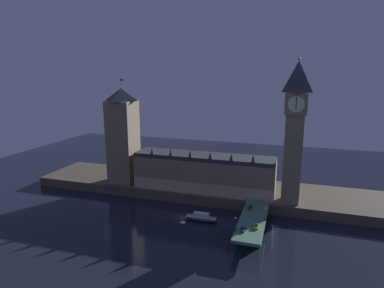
# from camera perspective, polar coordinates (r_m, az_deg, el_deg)

# --- Properties ---
(ground_plane) EXTENTS (400.00, 400.00, 0.00)m
(ground_plane) POSITION_cam_1_polar(r_m,az_deg,el_deg) (175.15, -1.64, -13.00)
(ground_plane) COLOR black
(embankment) EXTENTS (220.00, 42.00, 5.83)m
(embankment) POSITION_cam_1_polar(r_m,az_deg,el_deg) (208.37, 1.93, -7.89)
(embankment) COLOR #4C4438
(embankment) RESTS_ON ground_plane
(parliament_hall) EXTENTS (84.47, 19.04, 26.16)m
(parliament_hall) POSITION_cam_1_polar(r_m,az_deg,el_deg) (194.78, 2.10, -5.06)
(parliament_hall) COLOR #7F7056
(parliament_hall) RESTS_ON embankment
(clock_tower) EXTENTS (11.53, 11.64, 77.47)m
(clock_tower) POSITION_cam_1_polar(r_m,az_deg,el_deg) (177.68, 17.76, 2.67)
(clock_tower) COLOR #7F7056
(clock_tower) RESTS_ON embankment
(victoria_tower) EXTENTS (16.60, 16.60, 66.49)m
(victoria_tower) POSITION_cam_1_polar(r_m,az_deg,el_deg) (210.36, -12.18, 1.45)
(victoria_tower) COLOR #7F7056
(victoria_tower) RESTS_ON embankment
(bridge) EXTENTS (12.33, 46.00, 7.07)m
(bridge) POSITION_cam_1_polar(r_m,az_deg,el_deg) (161.12, 10.70, -13.66)
(bridge) COLOR #4C7560
(bridge) RESTS_ON ground_plane
(car_northbound_lead) EXTENTS (1.92, 4.60, 1.38)m
(car_northbound_lead) POSITION_cam_1_polar(r_m,az_deg,el_deg) (171.00, 10.33, -11.02)
(car_northbound_lead) COLOR red
(car_northbound_lead) RESTS_ON bridge
(car_northbound_trail) EXTENTS (2.08, 4.57, 1.41)m
(car_northbound_trail) POSITION_cam_1_polar(r_m,az_deg,el_deg) (148.53, 9.02, -14.72)
(car_northbound_trail) COLOR #235633
(car_northbound_trail) RESTS_ON bridge
(car_southbound_lead) EXTENTS (2.08, 4.32, 1.49)m
(car_southbound_lead) POSITION_cam_1_polar(r_m,az_deg,el_deg) (152.02, 11.37, -14.14)
(car_southbound_lead) COLOR yellow
(car_southbound_lead) RESTS_ON bridge
(pedestrian_near_rail) EXTENTS (0.38, 0.38, 1.85)m
(pedestrian_near_rail) POSITION_cam_1_polar(r_m,az_deg,el_deg) (147.41, 7.85, -14.76)
(pedestrian_near_rail) COLOR black
(pedestrian_near_rail) RESTS_ON bridge
(pedestrian_mid_walk) EXTENTS (0.38, 0.38, 1.61)m
(pedestrian_mid_walk) POSITION_cam_1_polar(r_m,az_deg,el_deg) (160.17, 12.75, -12.72)
(pedestrian_mid_walk) COLOR black
(pedestrian_mid_walk) RESTS_ON bridge
(street_lamp_near) EXTENTS (1.34, 0.60, 6.79)m
(street_lamp_near) POSITION_cam_1_polar(r_m,az_deg,el_deg) (145.90, 7.72, -13.63)
(street_lamp_near) COLOR #2D3333
(street_lamp_near) RESTS_ON bridge
(street_lamp_mid) EXTENTS (1.34, 0.60, 6.65)m
(street_lamp_mid) POSITION_cam_1_polar(r_m,az_deg,el_deg) (158.01, 12.93, -11.77)
(street_lamp_mid) COLOR #2D3333
(street_lamp_mid) RESTS_ON bridge
(street_lamp_far) EXTENTS (1.34, 0.60, 6.51)m
(street_lamp_far) POSITION_cam_1_polar(r_m,az_deg,el_deg) (172.64, 9.46, -9.52)
(street_lamp_far) COLOR #2D3333
(street_lamp_far) RESTS_ON bridge
(boat_upstream) EXTENTS (18.01, 5.05, 4.46)m
(boat_upstream) POSITION_cam_1_polar(r_m,az_deg,el_deg) (171.19, 1.64, -13.02)
(boat_upstream) COLOR #1E2842
(boat_upstream) RESTS_ON ground_plane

